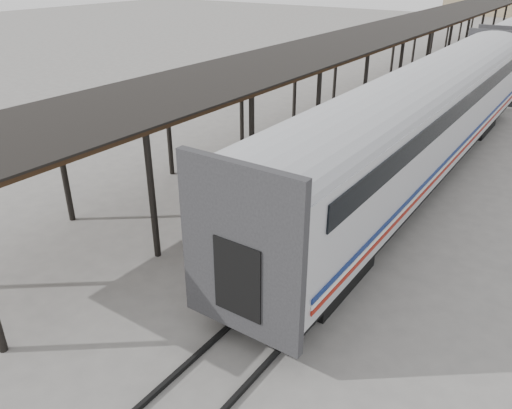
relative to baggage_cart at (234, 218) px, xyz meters
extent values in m
plane|color=slate|center=(0.13, -0.26, -0.65)|extent=(160.00, 160.00, 0.00)
cube|color=silver|center=(3.33, 7.74, 1.95)|extent=(3.00, 24.00, 2.90)
cube|color=#28282B|center=(3.33, -4.16, 1.95)|extent=(3.04, 0.22, 3.50)
cube|color=black|center=(1.81, 7.74, 2.85)|extent=(0.04, 22.08, 0.65)
cube|color=black|center=(3.33, 7.74, 0.25)|extent=(2.55, 23.04, 0.50)
cube|color=#28282B|center=(3.33, 21.84, 1.95)|extent=(3.04, 0.22, 3.50)
cube|color=black|center=(2.08, -0.76, 1.50)|extent=(0.50, 1.70, 2.00)
imported|color=white|center=(2.08, -0.76, 1.36)|extent=(0.72, 0.89, 1.72)
cube|color=olive|center=(1.68, -0.91, 0.75)|extent=(0.57, 0.25, 0.42)
cube|color=#422B19|center=(-3.27, 23.74, 3.35)|extent=(4.60, 64.00, 0.18)
cube|color=black|center=(-3.27, 23.74, 3.47)|extent=(4.90, 64.30, 0.06)
cylinder|color=black|center=(-5.32, 23.74, 1.35)|extent=(0.20, 0.20, 4.00)
cylinder|color=black|center=(-5.32, 54.74, 1.35)|extent=(0.20, 0.20, 4.00)
cylinder|color=black|center=(-1.22, 23.74, 1.35)|extent=(0.20, 0.20, 4.00)
cube|color=brown|center=(0.00, 0.00, 0.15)|extent=(1.76, 2.62, 0.12)
cube|color=black|center=(0.00, 0.00, -0.20)|extent=(1.64, 2.50, 0.06)
cylinder|color=black|center=(-0.70, -0.81, -0.45)|extent=(0.17, 0.41, 0.40)
cylinder|color=black|center=(0.27, -1.04, -0.45)|extent=(0.17, 0.41, 0.40)
cylinder|color=black|center=(-0.27, 1.04, -0.45)|extent=(0.17, 0.41, 0.40)
cylinder|color=black|center=(0.70, 0.81, -0.45)|extent=(0.17, 0.41, 0.40)
cube|color=#323235|center=(-0.12, 0.59, 0.31)|extent=(0.69, 0.57, 0.20)
cube|color=olive|center=(0.43, 0.63, 0.30)|extent=(0.58, 0.47, 0.18)
cube|color=black|center=(-0.33, 0.09, 0.34)|extent=(0.70, 0.56, 0.25)
cube|color=#3F462A|center=(0.27, 0.01, 0.30)|extent=(0.57, 0.49, 0.17)
cube|color=#4B371E|center=(-0.10, 0.55, 0.54)|extent=(0.71, 0.64, 0.21)
cube|color=olive|center=(-0.28, 0.11, 0.55)|extent=(0.54, 0.42, 0.20)
cube|color=maroon|center=(-0.94, 20.44, -0.09)|extent=(0.95, 1.54, 0.91)
cube|color=maroon|center=(-0.95, 20.84, 0.51)|extent=(0.88, 0.63, 0.35)
cylinder|color=black|center=(-1.33, 19.87, -0.47)|extent=(0.13, 0.37, 0.36)
cylinder|color=black|center=(-0.52, 19.90, -0.47)|extent=(0.13, 0.37, 0.36)
cylinder|color=black|center=(-1.36, 20.99, -0.47)|extent=(0.13, 0.37, 0.36)
cylinder|color=black|center=(-0.55, 21.01, -0.47)|extent=(0.13, 0.37, 0.36)
imported|color=navy|center=(0.25, -0.65, 1.06)|extent=(0.66, 0.74, 1.70)
imported|color=black|center=(-2.17, 15.88, 0.15)|extent=(1.00, 0.61, 1.60)
camera|label=1|loc=(8.60, -11.23, 7.46)|focal=35.00mm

